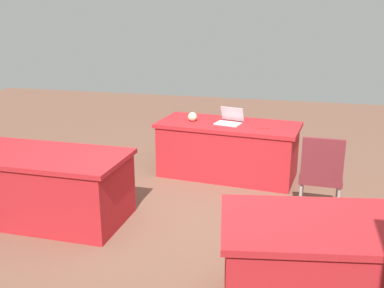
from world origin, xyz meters
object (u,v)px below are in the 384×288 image
laptop_silver (229,121)px  scissors_red (262,128)px  table_foreground (228,149)px  yarn_ball (192,117)px  table_mid_right (350,268)px  chair_near_front (321,173)px  table_back_left (44,186)px

laptop_silver → scissors_red: bearing=175.3°
table_foreground → laptop_silver: bearing=128.4°
table_foreground → yarn_ball: size_ratio=15.77×
yarn_ball → table_mid_right: bearing=125.0°
chair_near_front → yarn_ball: bearing=149.3°
table_mid_right → chair_near_front: 1.57m
table_foreground → table_mid_right: 2.98m
scissors_red → laptop_silver: bearing=-19.1°
table_back_left → table_mid_right: bearing=164.0°
table_foreground → chair_near_front: (-1.18, 1.11, 0.17)m
table_mid_right → chair_near_front: bearing=-83.3°
chair_near_front → laptop_silver: chair_near_front is taller
chair_near_front → scissors_red: 1.20m
laptop_silver → yarn_ball: 0.50m
table_back_left → chair_near_front: size_ratio=1.92×
scissors_red → table_back_left: bearing=35.6°
table_back_left → chair_near_front: 2.94m
table_mid_right → laptop_silver: laptop_silver is taller
table_foreground → chair_near_front: chair_near_front is taller
table_mid_right → table_back_left: same height
table_back_left → chair_near_front: (-2.86, -0.67, 0.17)m
laptop_silver → scissors_red: laptop_silver is taller
table_back_left → laptop_silver: bearing=-133.9°
table_mid_right → table_back_left: bearing=-16.0°
chair_near_front → laptop_silver: (1.16, -1.09, 0.23)m
table_foreground → laptop_silver: size_ratio=5.15×
chair_near_front → scissors_red: bearing=129.6°
table_mid_right → laptop_silver: bearing=-63.0°
table_mid_right → table_back_left: size_ratio=1.12×
chair_near_front → laptop_silver: size_ratio=2.53×
table_mid_right → table_back_left: (3.04, -0.87, 0.00)m
table_back_left → yarn_ball: size_ratio=14.83×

